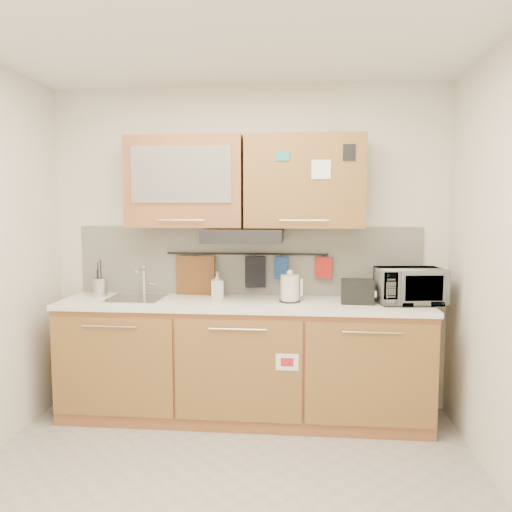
# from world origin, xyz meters

# --- Properties ---
(floor) EXTENTS (3.20, 3.20, 0.00)m
(floor) POSITION_xyz_m (0.00, 0.00, 0.00)
(floor) COLOR #9E9993
(floor) RESTS_ON ground
(ceiling) EXTENTS (3.20, 3.20, 0.00)m
(ceiling) POSITION_xyz_m (0.00, 0.00, 2.60)
(ceiling) COLOR white
(ceiling) RESTS_ON wall_back
(wall_back) EXTENTS (3.20, 0.00, 3.20)m
(wall_back) POSITION_xyz_m (0.00, 1.50, 1.30)
(wall_back) COLOR silver
(wall_back) RESTS_ON ground
(base_cabinet) EXTENTS (2.80, 0.64, 0.88)m
(base_cabinet) POSITION_xyz_m (0.00, 1.19, 0.41)
(base_cabinet) COLOR #AD6A3D
(base_cabinet) RESTS_ON floor
(countertop) EXTENTS (2.82, 0.62, 0.04)m
(countertop) POSITION_xyz_m (0.00, 1.19, 0.90)
(countertop) COLOR white
(countertop) RESTS_ON base_cabinet
(backsplash) EXTENTS (2.80, 0.02, 0.56)m
(backsplash) POSITION_xyz_m (0.00, 1.49, 1.20)
(backsplash) COLOR silver
(backsplash) RESTS_ON countertop
(upper_cabinets) EXTENTS (1.82, 0.37, 0.70)m
(upper_cabinets) POSITION_xyz_m (-0.00, 1.32, 1.83)
(upper_cabinets) COLOR #AD6A3D
(upper_cabinets) RESTS_ON wall_back
(range_hood) EXTENTS (0.60, 0.46, 0.10)m
(range_hood) POSITION_xyz_m (0.00, 1.25, 1.42)
(range_hood) COLOR black
(range_hood) RESTS_ON upper_cabinets
(sink) EXTENTS (0.42, 0.40, 0.26)m
(sink) POSITION_xyz_m (-0.85, 1.21, 0.92)
(sink) COLOR silver
(sink) RESTS_ON countertop
(utensil_rail) EXTENTS (1.30, 0.02, 0.02)m
(utensil_rail) POSITION_xyz_m (0.00, 1.45, 1.26)
(utensil_rail) COLOR black
(utensil_rail) RESTS_ON backsplash
(utensil_crock) EXTENTS (0.15, 0.15, 0.30)m
(utensil_crock) POSITION_xyz_m (-1.17, 1.29, 1.00)
(utensil_crock) COLOR #B5B6BA
(utensil_crock) RESTS_ON countertop
(kettle) EXTENTS (0.18, 0.17, 0.25)m
(kettle) POSITION_xyz_m (0.36, 1.19, 1.02)
(kettle) COLOR silver
(kettle) RESTS_ON countertop
(toaster) EXTENTS (0.24, 0.15, 0.18)m
(toaster) POSITION_xyz_m (0.86, 1.18, 1.01)
(toaster) COLOR black
(toaster) RESTS_ON countertop
(microwave) EXTENTS (0.51, 0.38, 0.26)m
(microwave) POSITION_xyz_m (1.25, 1.22, 1.05)
(microwave) COLOR #999999
(microwave) RESTS_ON countertop
(soap_bottle) EXTENTS (0.11, 0.11, 0.21)m
(soap_bottle) POSITION_xyz_m (-0.22, 1.32, 1.02)
(soap_bottle) COLOR #999999
(soap_bottle) RESTS_ON countertop
(cutting_board) EXTENTS (0.32, 0.05, 0.40)m
(cutting_board) POSITION_xyz_m (-0.42, 1.44, 1.04)
(cutting_board) COLOR brown
(cutting_board) RESTS_ON utensil_rail
(oven_mitt) EXTENTS (0.11, 0.05, 0.18)m
(oven_mitt) POSITION_xyz_m (0.28, 1.44, 1.15)
(oven_mitt) COLOR navy
(oven_mitt) RESTS_ON utensil_rail
(dark_pouch) EXTENTS (0.17, 0.09, 0.25)m
(dark_pouch) POSITION_xyz_m (0.07, 1.44, 1.11)
(dark_pouch) COLOR black
(dark_pouch) RESTS_ON utensil_rail
(pot_holder) EXTENTS (0.14, 0.06, 0.17)m
(pot_holder) POSITION_xyz_m (0.62, 1.44, 1.16)
(pot_holder) COLOR #AE1C17
(pot_holder) RESTS_ON utensil_rail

